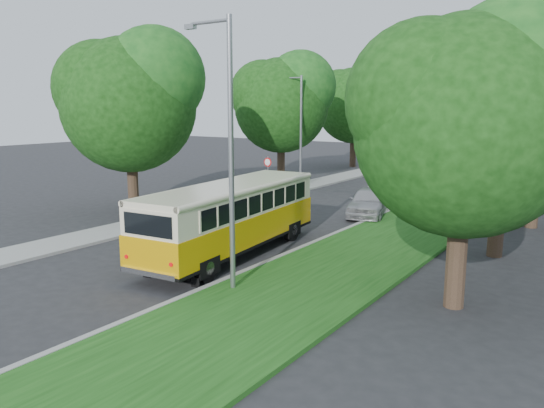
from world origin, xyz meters
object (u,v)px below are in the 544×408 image
Objects in this scene: lamppost_far at (300,127)px; vintage_bus at (232,219)px; car_blue at (424,182)px; car_grey at (447,165)px; car_white at (384,196)px; lamppost_near at (228,146)px; car_silver at (369,202)px.

vintage_bus is at bearing -67.15° from lamppost_far.
car_blue is 10.13m from car_grey.
car_grey is (-1.48, 10.02, 0.12)m from car_blue.
lamppost_far is 8.90m from car_blue.
vintage_bus is 2.15× the size of car_white.
lamppost_near is 1.48× the size of car_grey.
car_white is (7.55, -3.51, -3.41)m from lamppost_far.
lamppost_far is at bearing -110.59° from car_grey.
car_silver is 0.81× the size of car_grey.
car_white is at bearing -96.10° from car_blue.
car_white is at bearing -81.44° from car_grey.
lamppost_far is 9.00m from car_white.
car_white is 0.99× the size of car_blue.
car_silver is (-1.21, 12.67, -3.63)m from lamppost_near.
car_silver is (1.21, 9.58, -0.63)m from vintage_bus.
lamppost_far is (-8.91, 18.50, -0.25)m from lamppost_near.
car_white is at bearing -24.95° from lamppost_far.
car_silver is at bearing -81.66° from car_grey.
car_silver is at bearing 77.10° from vintage_bus.
car_silver is 9.32m from car_blue.
car_grey reaches higher than car_white.
car_white reaches higher than car_blue.
car_silver is at bearing -86.03° from car_white.
car_blue is (-1.50, 21.99, -3.74)m from lamppost_near.
car_white is at bearing 95.15° from lamppost_near.
car_silver is 1.00× the size of car_blue.
vintage_bus is at bearing -100.05° from car_blue.
lamppost_far reaches higher than vintage_bus.
car_grey is (5.93, 13.51, -3.36)m from lamppost_far.
vintage_bus reaches higher than car_white.
car_blue is (-0.29, 9.32, -0.11)m from car_silver.
lamppost_near reaches higher than car_white.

